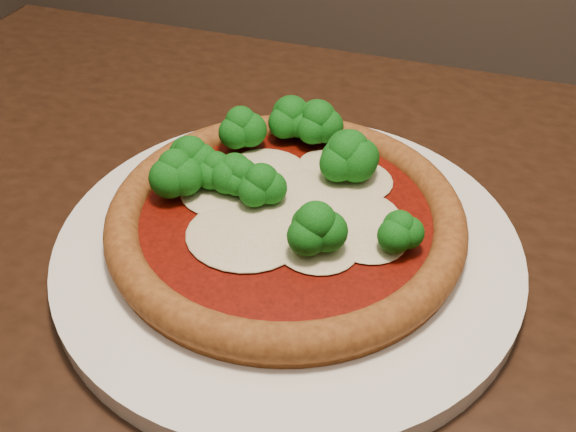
% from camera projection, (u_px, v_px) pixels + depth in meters
% --- Properties ---
extents(dining_table, '(1.14, 0.82, 0.75)m').
position_uv_depth(dining_table, '(336.00, 389.00, 0.53)').
color(dining_table, black).
rests_on(dining_table, floor).
extents(plate, '(0.36, 0.36, 0.02)m').
position_uv_depth(plate, '(288.00, 247.00, 0.50)').
color(plate, silver).
rests_on(plate, dining_table).
extents(pizza, '(0.28, 0.28, 0.06)m').
position_uv_depth(pizza, '(285.00, 203.00, 0.50)').
color(pizza, brown).
rests_on(pizza, plate).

